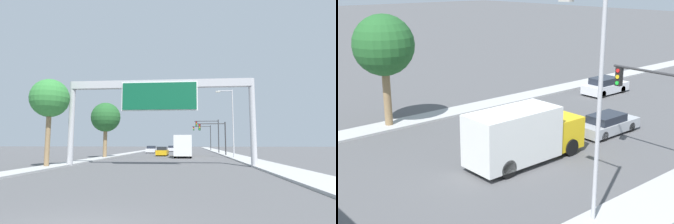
% 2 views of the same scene
% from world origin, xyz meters
% --- Properties ---
extents(median_strip_left, '(2.00, 120.00, 0.15)m').
position_xyz_m(median_strip_left, '(-9.00, 60.00, 0.07)').
color(median_strip_left, '#AAAAAA').
rests_on(median_strip_left, ground).
extents(car_far_center, '(1.79, 4.66, 1.35)m').
position_xyz_m(car_far_center, '(1.75, 40.77, 0.65)').
color(car_far_center, '#A5A8AD').
rests_on(car_far_center, ground).
extents(car_mid_right, '(1.89, 4.49, 1.48)m').
position_xyz_m(car_mid_right, '(-5.25, 49.54, 0.70)').
color(car_mid_right, silver).
rests_on(car_mid_right, ground).
extents(car_far_left, '(1.76, 4.30, 1.47)m').
position_xyz_m(car_far_left, '(-1.75, 37.50, 0.69)').
color(car_far_left, gold).
rests_on(car_far_left, ground).
extents(truck_box_primary, '(2.44, 7.29, 3.14)m').
position_xyz_m(truck_box_primary, '(1.75, 33.07, 1.60)').
color(truck_box_primary, yellow).
rests_on(truck_box_primary, ground).
extents(traffic_light_near_intersection, '(4.62, 0.32, 5.51)m').
position_xyz_m(traffic_light_near_intersection, '(6.94, 38.00, 3.77)').
color(traffic_light_near_intersection, '#2D2D30').
rests_on(traffic_light_near_intersection, ground).
extents(palm_tree_background, '(4.10, 4.10, 7.72)m').
position_xyz_m(palm_tree_background, '(-9.06, 30.51, 5.61)').
color(palm_tree_background, '#8C704C').
rests_on(palm_tree_background, ground).
extents(street_lamp_right, '(2.33, 0.28, 9.38)m').
position_xyz_m(street_lamp_right, '(8.35, 30.81, 5.45)').
color(street_lamp_right, '#B2B2B7').
rests_on(street_lamp_right, ground).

